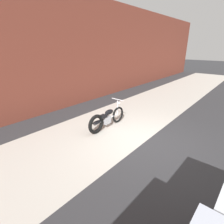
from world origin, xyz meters
The scene contains 4 objects.
ground_plane centered at (0.00, 0.00, 0.00)m, with size 80.00×80.00×0.00m, color #2D2D30.
sidewalk_slab centered at (0.00, 1.75, 0.00)m, with size 36.00×3.50×0.01m, color #B2ADA3.
brick_building_wall centered at (0.00, 5.20, 2.74)m, with size 36.00×0.50×5.48m, color brown.
motorcycle_black centered at (-0.14, 1.71, 0.40)m, with size 2.01×0.58×1.03m.
Camera 1 is at (-4.70, -2.46, 3.03)m, focal length 28.13 mm.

